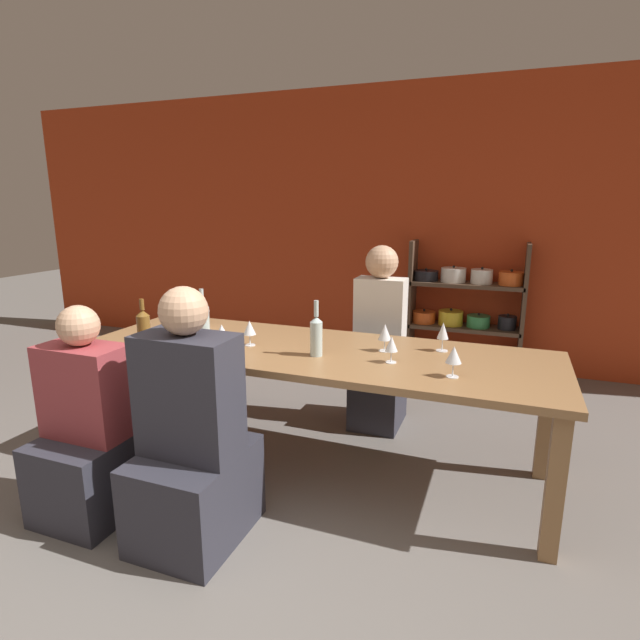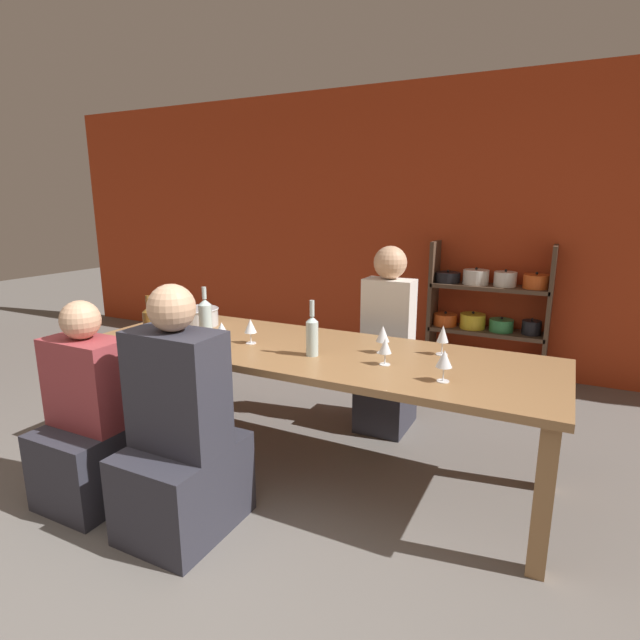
% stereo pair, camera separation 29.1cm
% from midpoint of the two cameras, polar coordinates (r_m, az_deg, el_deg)
% --- Properties ---
extents(ground_plane, '(18.00, 18.00, 0.00)m').
position_cam_midpoint_polar(ground_plane, '(2.37, -20.48, -30.18)').
color(ground_plane, '#66605B').
extents(wall_back_red, '(8.80, 0.06, 2.70)m').
position_cam_midpoint_polar(wall_back_red, '(5.12, 11.49, 10.32)').
color(wall_back_red, '#B23819').
rests_on(wall_back_red, ground_plane).
extents(shelf_unit, '(1.05, 0.30, 1.24)m').
position_cam_midpoint_polar(shelf_unit, '(4.88, 20.01, -0.29)').
color(shelf_unit, '#4C3828').
rests_on(shelf_unit, ground_plane).
extents(dining_table, '(2.76, 0.91, 0.76)m').
position_cam_midpoint_polar(dining_table, '(2.94, 1.97, -4.78)').
color(dining_table, olive).
rests_on(dining_table, ground_plane).
extents(mixing_bowl, '(0.28, 0.28, 0.12)m').
position_cam_midpoint_polar(mixing_bowl, '(3.52, -11.40, 0.42)').
color(mixing_bowl, '#B7BABC').
rests_on(mixing_bowl, dining_table).
extents(wine_bottle_green, '(0.08, 0.08, 0.34)m').
position_cam_midpoint_polar(wine_bottle_green, '(3.05, -10.31, -0.05)').
color(wine_bottle_green, '#B2C6C1').
rests_on(wine_bottle_green, dining_table).
extents(wine_bottle_dark, '(0.08, 0.08, 0.29)m').
position_cam_midpoint_polar(wine_bottle_dark, '(3.15, -16.44, -0.42)').
color(wine_bottle_dark, brown).
rests_on(wine_bottle_dark, dining_table).
extents(wine_bottle_amber, '(0.07, 0.07, 0.31)m').
position_cam_midpoint_polar(wine_bottle_amber, '(2.76, 2.12, -1.71)').
color(wine_bottle_amber, '#B2C6C1').
rests_on(wine_bottle_amber, dining_table).
extents(wine_glass_white_a, '(0.07, 0.07, 0.15)m').
position_cam_midpoint_polar(wine_glass_white_a, '(2.65, 10.62, -3.06)').
color(wine_glass_white_a, white).
rests_on(wine_glass_white_a, dining_table).
extents(wine_glass_white_b, '(0.08, 0.08, 0.16)m').
position_cam_midpoint_polar(wine_glass_white_b, '(2.47, 17.33, -4.40)').
color(wine_glass_white_b, white).
rests_on(wine_glass_white_b, dining_table).
extents(wine_glass_white_c, '(0.07, 0.07, 0.17)m').
position_cam_midpoint_polar(wine_glass_white_c, '(2.89, 16.69, -1.70)').
color(wine_glass_white_c, white).
rests_on(wine_glass_white_c, dining_table).
extents(wine_glass_white_d, '(0.08, 0.08, 0.16)m').
position_cam_midpoint_polar(wine_glass_white_d, '(2.85, 10.12, -1.69)').
color(wine_glass_white_d, white).
rests_on(wine_glass_white_d, dining_table).
extents(wine_glass_white_e, '(0.08, 0.08, 0.16)m').
position_cam_midpoint_polar(wine_glass_white_e, '(2.92, -8.40, -1.15)').
color(wine_glass_white_e, white).
rests_on(wine_glass_white_e, dining_table).
extents(wine_glass_empty_a, '(0.07, 0.07, 0.15)m').
position_cam_midpoint_polar(wine_glass_empty_a, '(3.01, -5.22, -0.77)').
color(wine_glass_empty_a, white).
rests_on(wine_glass_empty_a, dining_table).
extents(person_near_a, '(0.44, 0.55, 1.11)m').
position_cam_midpoint_polar(person_near_a, '(2.96, -21.97, -11.61)').
color(person_near_a, '#2D2D38').
rests_on(person_near_a, ground_plane).
extents(person_far_a, '(0.35, 0.43, 1.31)m').
position_cam_midpoint_polar(person_far_a, '(3.60, 9.99, -4.54)').
color(person_far_a, '#2D2D38').
rests_on(person_far_a, ground_plane).
extents(person_near_b, '(0.46, 0.57, 1.24)m').
position_cam_midpoint_polar(person_near_b, '(2.55, -12.38, -13.86)').
color(person_near_b, '#2D2D38').
rests_on(person_near_b, ground_plane).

